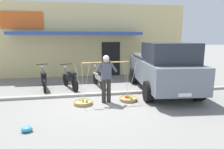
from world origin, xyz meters
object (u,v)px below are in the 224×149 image
at_px(parked_truck, 163,68).
at_px(plastic_litter_bag, 27,129).
at_px(fruit_basket_left_side, 83,102).
at_px(motorcycle_third_in_row, 99,78).
at_px(motorcycle_second_in_row, 70,79).
at_px(motorcycle_nearest_shop, 44,79).
at_px(fruit_vendor, 106,76).
at_px(fruit_basket_right_side, 128,99).

bearing_deg(parked_truck, plastic_litter_bag, -149.22).
distance_m(fruit_basket_left_side, motorcycle_third_in_row, 2.41).
height_order(motorcycle_third_in_row, plastic_litter_bag, motorcycle_third_in_row).
bearing_deg(parked_truck, motorcycle_second_in_row, 164.22).
height_order(motorcycle_second_in_row, plastic_litter_bag, motorcycle_second_in_row).
xyz_separation_m(motorcycle_second_in_row, plastic_litter_bag, (-0.97, -3.99, -0.38)).
xyz_separation_m(motorcycle_nearest_shop, motorcycle_second_in_row, (1.17, -0.16, 0.00)).
xyz_separation_m(fruit_basket_left_side, parked_truck, (3.41, 1.09, 0.96)).
bearing_deg(fruit_vendor, parked_truck, 21.87).
height_order(fruit_vendor, motorcycle_third_in_row, fruit_vendor).
relative_size(motorcycle_nearest_shop, plastic_litter_bag, 6.42).
xyz_separation_m(fruit_vendor, fruit_basket_right_side, (0.83, 0.05, -0.90)).
relative_size(fruit_vendor, motorcycle_third_in_row, 0.94).
bearing_deg(motorcycle_nearest_shop, plastic_litter_bag, -87.18).
xyz_separation_m(motorcycle_nearest_shop, motorcycle_third_in_row, (2.48, -0.11, 0.00)).
relative_size(fruit_vendor, motorcycle_second_in_row, 0.98).
height_order(motorcycle_nearest_shop, plastic_litter_bag, motorcycle_nearest_shop).
height_order(fruit_vendor, fruit_basket_left_side, fruit_vendor).
height_order(motorcycle_second_in_row, motorcycle_third_in_row, same).
height_order(parked_truck, plastic_litter_bag, parked_truck).
bearing_deg(motorcycle_nearest_shop, motorcycle_second_in_row, -7.70).
bearing_deg(plastic_litter_bag, fruit_basket_left_side, 51.17).
xyz_separation_m(motorcycle_nearest_shop, parked_truck, (5.06, -1.26, 0.58)).
height_order(fruit_basket_left_side, parked_truck, parked_truck).
bearing_deg(motorcycle_second_in_row, parked_truck, -15.78).
height_order(fruit_basket_right_side, plastic_litter_bag, fruit_basket_right_side).
xyz_separation_m(fruit_vendor, motorcycle_nearest_shop, (-2.48, 2.29, -0.52)).
bearing_deg(fruit_basket_left_side, fruit_vendor, 3.82).
relative_size(parked_truck, plastic_litter_bag, 17.38).
relative_size(motorcycle_second_in_row, plastic_litter_bag, 6.16).
bearing_deg(motorcycle_second_in_row, plastic_litter_bag, -103.60).
bearing_deg(fruit_basket_right_side, parked_truck, 29.25).
distance_m(fruit_basket_right_side, plastic_litter_bag, 3.65).
bearing_deg(motorcycle_third_in_row, motorcycle_second_in_row, -177.87).
xyz_separation_m(fruit_basket_right_side, parked_truck, (1.75, 0.98, 0.95)).
distance_m(motorcycle_nearest_shop, motorcycle_second_in_row, 1.18).
xyz_separation_m(motorcycle_third_in_row, parked_truck, (2.58, -1.15, 0.58)).
distance_m(fruit_basket_right_side, motorcycle_second_in_row, 3.01).
distance_m(fruit_basket_right_side, parked_truck, 2.22).
height_order(fruit_vendor, plastic_litter_bag, fruit_vendor).
relative_size(motorcycle_second_in_row, parked_truck, 0.35).
relative_size(fruit_basket_right_side, motorcycle_second_in_row, 0.84).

